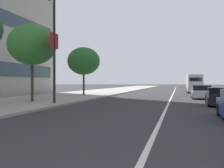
{
  "coord_description": "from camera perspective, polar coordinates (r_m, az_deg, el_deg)",
  "views": [
    {
      "loc": [
        -1.99,
        -0.73,
        1.64
      ],
      "look_at": [
        12.89,
        2.99,
        1.54
      ],
      "focal_mm": 42.59,
      "sensor_mm": 36.0,
      "label": 1
    }
  ],
  "objects": [
    {
      "name": "car_far_down_avenue",
      "position": [
        28.23,
        18.59,
        -1.7
      ],
      "size": [
        4.6,
        1.9,
        1.33
      ],
      "rotation": [
        0.0,
        0.0,
        -0.01
      ],
      "color": "#B7B7BC",
      "rests_on": "ground"
    },
    {
      "name": "street_tree_mid_sidewalk",
      "position": [
        21.71,
        -16.77,
        8.09
      ],
      "size": [
        3.73,
        3.73,
        6.01
      ],
      "color": "#473323",
      "rests_on": "sidewalk_right_plaza"
    },
    {
      "name": "sidewalk_right_plaza",
      "position": [
        34.28,
        -6.83,
        -2.24
      ],
      "size": [
        160.0,
        9.1,
        0.15
      ],
      "primitive_type": "cube",
      "color": "#A39E93",
      "rests_on": "ground"
    },
    {
      "name": "car_approaching_light",
      "position": [
        20.52,
        22.2,
        -2.54
      ],
      "size": [
        4.72,
        2.0,
        1.27
      ],
      "rotation": [
        0.0,
        0.0,
        -0.04
      ],
      "color": "black",
      "rests_on": "ground"
    },
    {
      "name": "street_lamp_with_banners",
      "position": [
        19.4,
        -11.22,
        9.79
      ],
      "size": [
        1.26,
        2.64,
        7.67
      ],
      "color": "#232326",
      "rests_on": "sidewalk_right_plaza"
    },
    {
      "name": "delivery_van_ahead",
      "position": [
        42.45,
        17.25,
        0.13
      ],
      "size": [
        5.08,
        2.26,
        2.76
      ],
      "rotation": [
        0.0,
        0.0,
        0.02
      ],
      "color": "silver",
      "rests_on": "ground"
    },
    {
      "name": "lane_centre_stripe",
      "position": [
        37.04,
        12.92,
        -2.16
      ],
      "size": [
        110.0,
        0.16,
        0.01
      ],
      "primitive_type": "cube",
      "color": "silver",
      "rests_on": "ground"
    },
    {
      "name": "street_tree_near_plaza_corner",
      "position": [
        31.16,
        -6.1,
        4.92
      ],
      "size": [
        3.77,
        3.77,
        5.56
      ],
      "color": "#473323",
      "rests_on": "sidewalk_right_plaza"
    }
  ]
}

